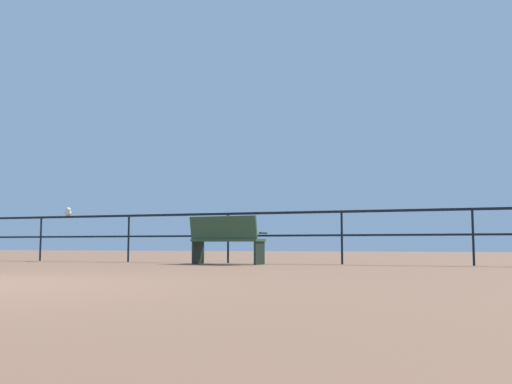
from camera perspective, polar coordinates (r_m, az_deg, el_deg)
pier_railing at (r=12.22m, az=-2.80°, el=-3.35°), size 19.60×0.05×1.07m
bench_near_left at (r=11.38m, az=-3.01°, el=-4.57°), size 1.50×0.77×0.95m
seagull_on_rail at (r=14.29m, az=-18.25°, el=-1.92°), size 0.30×0.37×0.20m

